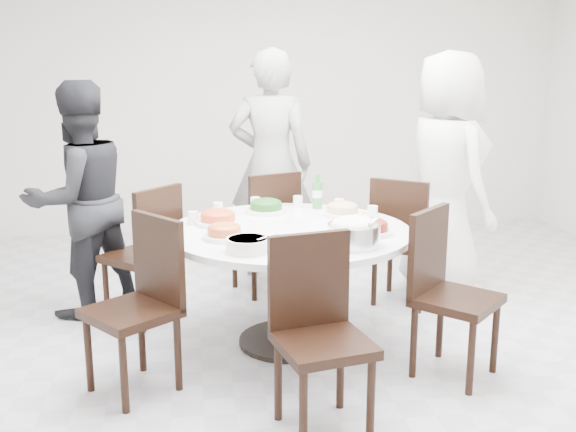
{
  "coord_description": "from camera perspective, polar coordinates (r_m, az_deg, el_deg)",
  "views": [
    {
      "loc": [
        -0.85,
        -3.96,
        1.77
      ],
      "look_at": [
        -0.27,
        0.05,
        0.82
      ],
      "focal_mm": 42.0,
      "sensor_mm": 36.0,
      "label": 1
    }
  ],
  "objects": [
    {
      "name": "floor",
      "position": [
        4.42,
        3.66,
        -10.42
      ],
      "size": [
        6.0,
        6.0,
        0.01
      ],
      "primitive_type": "cube",
      "color": "#B4B4B9",
      "rests_on": "ground"
    },
    {
      "name": "wall_back",
      "position": [
        7.02,
        -1.25,
        10.2
      ],
      "size": [
        6.0,
        0.01,
        2.8
      ],
      "primitive_type": "cube",
      "color": "silver",
      "rests_on": "ground"
    },
    {
      "name": "dining_table",
      "position": [
        4.24,
        0.1,
        -6.02
      ],
      "size": [
        1.5,
        1.5,
        0.75
      ],
      "primitive_type": "cylinder",
      "color": "white",
      "rests_on": "floor"
    },
    {
      "name": "chair_ne",
      "position": [
        5.0,
        9.91,
        -2.02
      ],
      "size": [
        0.59,
        0.59,
        0.95
      ],
      "primitive_type": "cube",
      "rotation": [
        0.0,
        0.0,
        2.51
      ],
      "color": "black",
      "rests_on": "floor"
    },
    {
      "name": "chair_n",
      "position": [
        5.17,
        -2.08,
        -1.3
      ],
      "size": [
        0.54,
        0.54,
        0.95
      ],
      "primitive_type": "cube",
      "rotation": [
        0.0,
        0.0,
        3.51
      ],
      "color": "black",
      "rests_on": "floor"
    },
    {
      "name": "chair_nw",
      "position": [
        4.7,
        -12.4,
        -3.11
      ],
      "size": [
        0.59,
        0.59,
        0.95
      ],
      "primitive_type": "cube",
      "rotation": [
        0.0,
        0.0,
        3.98
      ],
      "color": "black",
      "rests_on": "floor"
    },
    {
      "name": "chair_sw",
      "position": [
        3.71,
        -13.17,
        -7.62
      ],
      "size": [
        0.59,
        0.59,
        0.95
      ],
      "primitive_type": "cube",
      "rotation": [
        0.0,
        0.0,
        5.38
      ],
      "color": "black",
      "rests_on": "floor"
    },
    {
      "name": "chair_s",
      "position": [
        3.24,
        3.04,
        -10.39
      ],
      "size": [
        0.5,
        0.5,
        0.95
      ],
      "primitive_type": "cube",
      "rotation": [
        0.0,
        0.0,
        6.49
      ],
      "color": "black",
      "rests_on": "floor"
    },
    {
      "name": "chair_se",
      "position": [
        3.91,
        14.14,
        -6.59
      ],
      "size": [
        0.59,
        0.59,
        0.95
      ],
      "primitive_type": "cube",
      "rotation": [
        0.0,
        0.0,
        7.05
      ],
      "color": "black",
      "rests_on": "floor"
    },
    {
      "name": "diner_right",
      "position": [
        5.2,
        13.22,
        3.4
      ],
      "size": [
        0.79,
        1.01,
        1.83
      ],
      "primitive_type": "imported",
      "rotation": [
        0.0,
        0.0,
        1.83
      ],
      "color": "silver",
      "rests_on": "floor"
    },
    {
      "name": "diner_middle",
      "position": [
        5.49,
        -1.48,
        4.39
      ],
      "size": [
        0.75,
        0.57,
        1.86
      ],
      "primitive_type": "imported",
      "rotation": [
        0.0,
        0.0,
        2.93
      ],
      "color": "black",
      "rests_on": "floor"
    },
    {
      "name": "diner_left",
      "position": [
        4.86,
        -17.24,
        1.28
      ],
      "size": [
        1.0,
        0.97,
        1.63
      ],
      "primitive_type": "imported",
      "rotation": [
        0.0,
        0.0,
        3.77
      ],
      "color": "black",
      "rests_on": "floor"
    },
    {
      "name": "dish_greens",
      "position": [
        4.56,
        -1.87,
        0.74
      ],
      "size": [
        0.28,
        0.28,
        0.07
      ],
      "primitive_type": "cylinder",
      "color": "white",
      "rests_on": "dining_table"
    },
    {
      "name": "dish_pale",
      "position": [
        4.49,
        4.63,
        0.48
      ],
      "size": [
        0.27,
        0.27,
        0.07
      ],
      "primitive_type": "cylinder",
      "color": "white",
      "rests_on": "dining_table"
    },
    {
      "name": "dish_orange",
      "position": [
        4.26,
        -5.94,
        -0.21
      ],
      "size": [
        0.28,
        0.28,
        0.08
      ],
      "primitive_type": "cylinder",
      "color": "white",
      "rests_on": "dining_table"
    },
    {
      "name": "dish_redbrown",
      "position": [
        4.03,
        7.04,
        -1.09
      ],
      "size": [
        0.26,
        0.26,
        0.06
      ],
      "primitive_type": "cylinder",
      "color": "white",
      "rests_on": "dining_table"
    },
    {
      "name": "dish_tofu",
      "position": [
        3.92,
        -5.41,
        -1.47
      ],
      "size": [
        0.25,
        0.25,
        0.06
      ],
      "primitive_type": "cylinder",
      "color": "white",
      "rests_on": "dining_table"
    },
    {
      "name": "rice_bowl",
      "position": [
        3.76,
        5.58,
        -1.61
      ],
      "size": [
        0.29,
        0.29,
        0.13
      ],
      "primitive_type": "cylinder",
      "color": "silver",
      "rests_on": "dining_table"
    },
    {
      "name": "soup_bowl",
      "position": [
        3.65,
        -3.42,
        -2.45
      ],
      "size": [
        0.24,
        0.24,
        0.07
      ],
      "primitive_type": "cylinder",
      "color": "white",
      "rests_on": "dining_table"
    },
    {
      "name": "beverage_bottle",
      "position": [
        4.68,
        2.5,
        2.1
      ],
      "size": [
        0.07,
        0.07,
        0.24
      ],
      "primitive_type": "cylinder",
      "color": "#337F35",
      "rests_on": "dining_table"
    },
    {
      "name": "tea_cups",
      "position": [
        4.74,
        -0.57,
        1.26
      ],
      "size": [
        0.07,
        0.07,
        0.08
      ],
      "primitive_type": "cylinder",
      "color": "white",
      "rests_on": "dining_table"
    },
    {
      "name": "chopsticks",
      "position": [
        4.79,
        -0.72,
        0.97
      ],
      "size": [
        0.24,
        0.04,
        0.01
      ],
      "primitive_type": null,
      "color": "tan",
      "rests_on": "dining_table"
    }
  ]
}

